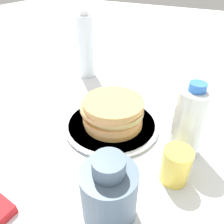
# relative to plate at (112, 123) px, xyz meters

# --- Properties ---
(ground_plane) EXTENTS (4.00, 4.00, 0.00)m
(ground_plane) POSITION_rel_plate_xyz_m (-0.00, 0.01, -0.01)
(ground_plane) COLOR white
(plate) EXTENTS (0.27, 0.27, 0.01)m
(plate) POSITION_rel_plate_xyz_m (0.00, 0.00, 0.00)
(plate) COLOR silver
(plate) RESTS_ON ground_plane
(pancake_stack) EXTENTS (0.18, 0.17, 0.07)m
(pancake_stack) POSITION_rel_plate_xyz_m (0.00, -0.00, 0.04)
(pancake_stack) COLOR gold
(pancake_stack) RESTS_ON plate
(juice_glass) EXTENTS (0.06, 0.06, 0.08)m
(juice_glass) POSITION_rel_plate_xyz_m (-0.10, -0.20, 0.03)
(juice_glass) COLOR yellow
(juice_glass) RESTS_ON ground_plane
(cream_jug) EXTENTS (0.10, 0.10, 0.14)m
(cream_jug) POSITION_rel_plate_xyz_m (-0.23, -0.12, 0.05)
(cream_jug) COLOR #4C6075
(cream_jug) RESTS_ON ground_plane
(water_bottle_near) EXTENTS (0.06, 0.06, 0.25)m
(water_bottle_near) POSITION_rel_plate_xyz_m (0.24, 0.25, 0.11)
(water_bottle_near) COLOR silver
(water_bottle_near) RESTS_ON ground_plane
(water_bottle_mid) EXTENTS (0.07, 0.07, 0.19)m
(water_bottle_mid) POSITION_rel_plate_xyz_m (-0.01, -0.20, 0.08)
(water_bottle_mid) COLOR silver
(water_bottle_mid) RESTS_ON ground_plane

